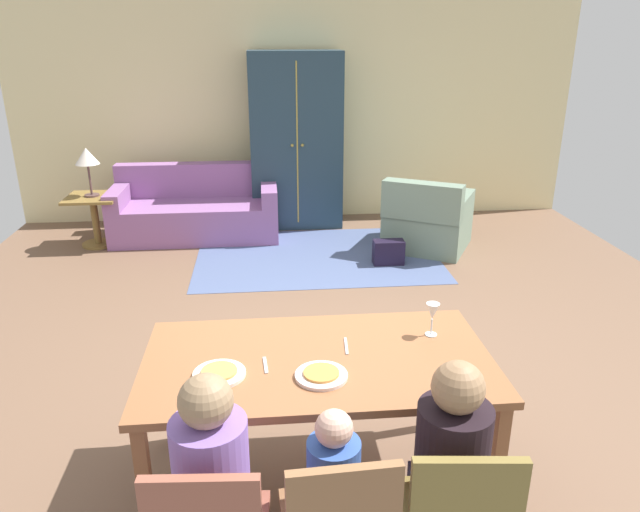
{
  "coord_description": "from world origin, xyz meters",
  "views": [
    {
      "loc": [
        -0.44,
        -3.97,
        2.28
      ],
      "look_at": [
        -0.08,
        -0.2,
        0.85
      ],
      "focal_mm": 33.24,
      "sensor_mm": 36.0,
      "label": 1
    }
  ],
  "objects_px": {
    "person_woman": "(447,483)",
    "dining_table": "(318,370)",
    "wine_glass": "(433,313)",
    "armchair": "(427,221)",
    "person_man": "(215,499)",
    "side_table": "(95,214)",
    "person_child": "(332,507)",
    "plate_near_child": "(321,376)",
    "armoire": "(296,141)",
    "handbag": "(388,252)",
    "table_lamp": "(87,158)",
    "plate_near_man": "(219,374)",
    "couch": "(196,211)"
  },
  "relations": [
    {
      "from": "person_child",
      "to": "couch",
      "type": "distance_m",
      "value": 5.08
    },
    {
      "from": "person_woman",
      "to": "wine_glass",
      "type": "bearing_deg",
      "value": 80.14
    },
    {
      "from": "person_child",
      "to": "person_woman",
      "type": "xyz_separation_m",
      "value": [
        0.48,
        0.01,
        0.08
      ]
    },
    {
      "from": "person_child",
      "to": "armoire",
      "type": "bearing_deg",
      "value": 88.28
    },
    {
      "from": "plate_near_child",
      "to": "armoire",
      "type": "bearing_deg",
      "value": 88.12
    },
    {
      "from": "person_woman",
      "to": "armoire",
      "type": "height_order",
      "value": "armoire"
    },
    {
      "from": "dining_table",
      "to": "handbag",
      "type": "relative_size",
      "value": 5.45
    },
    {
      "from": "person_woman",
      "to": "armchair",
      "type": "height_order",
      "value": "person_woman"
    },
    {
      "from": "dining_table",
      "to": "armchair",
      "type": "xyz_separation_m",
      "value": [
        1.56,
        3.6,
        -0.37
      ]
    },
    {
      "from": "plate_near_man",
      "to": "armchair",
      "type": "relative_size",
      "value": 0.21
    },
    {
      "from": "plate_near_child",
      "to": "couch",
      "type": "xyz_separation_m",
      "value": [
        -1.06,
        4.48,
        -0.47
      ]
    },
    {
      "from": "plate_near_child",
      "to": "person_woman",
      "type": "bearing_deg",
      "value": -44.4
    },
    {
      "from": "person_child",
      "to": "table_lamp",
      "type": "xyz_separation_m",
      "value": [
        -2.16,
        4.7,
        0.58
      ]
    },
    {
      "from": "plate_near_child",
      "to": "armoire",
      "type": "distance_m",
      "value": 4.85
    },
    {
      "from": "wine_glass",
      "to": "person_man",
      "type": "bearing_deg",
      "value": -142.98
    },
    {
      "from": "handbag",
      "to": "armoire",
      "type": "bearing_deg",
      "value": 119.98
    },
    {
      "from": "plate_near_child",
      "to": "wine_glass",
      "type": "distance_m",
      "value": 0.73
    },
    {
      "from": "person_woman",
      "to": "dining_table",
      "type": "bearing_deg",
      "value": 126.49
    },
    {
      "from": "person_child",
      "to": "side_table",
      "type": "distance_m",
      "value": 5.18
    },
    {
      "from": "person_woman",
      "to": "side_table",
      "type": "height_order",
      "value": "person_woman"
    },
    {
      "from": "armchair",
      "to": "handbag",
      "type": "height_order",
      "value": "armchair"
    },
    {
      "from": "person_woman",
      "to": "handbag",
      "type": "relative_size",
      "value": 3.47
    },
    {
      "from": "table_lamp",
      "to": "handbag",
      "type": "relative_size",
      "value": 1.69
    },
    {
      "from": "plate_near_child",
      "to": "person_man",
      "type": "bearing_deg",
      "value": -135.25
    },
    {
      "from": "dining_table",
      "to": "person_child",
      "type": "xyz_separation_m",
      "value": [
        -0.0,
        -0.66,
        -0.26
      ]
    },
    {
      "from": "couch",
      "to": "armchair",
      "type": "distance_m",
      "value": 2.71
    },
    {
      "from": "person_woman",
      "to": "couch",
      "type": "bearing_deg",
      "value": 107.26
    },
    {
      "from": "person_man",
      "to": "plate_near_man",
      "type": "bearing_deg",
      "value": 90.26
    },
    {
      "from": "dining_table",
      "to": "table_lamp",
      "type": "height_order",
      "value": "table_lamp"
    },
    {
      "from": "plate_near_man",
      "to": "person_woman",
      "type": "height_order",
      "value": "person_woman"
    },
    {
      "from": "wine_glass",
      "to": "table_lamp",
      "type": "bearing_deg",
      "value": 125.8
    },
    {
      "from": "plate_near_man",
      "to": "handbag",
      "type": "bearing_deg",
      "value": 65.17
    },
    {
      "from": "dining_table",
      "to": "person_man",
      "type": "bearing_deg",
      "value": -126.15
    },
    {
      "from": "wine_glass",
      "to": "person_woman",
      "type": "xyz_separation_m",
      "value": [
        -0.14,
        -0.83,
        -0.38
      ]
    },
    {
      "from": "plate_near_child",
      "to": "wine_glass",
      "type": "bearing_deg",
      "value": 29.85
    },
    {
      "from": "wine_glass",
      "to": "armchair",
      "type": "xyz_separation_m",
      "value": [
        0.93,
        3.42,
        -0.57
      ]
    },
    {
      "from": "wine_glass",
      "to": "person_child",
      "type": "distance_m",
      "value": 1.14
    },
    {
      "from": "plate_near_man",
      "to": "person_woman",
      "type": "xyz_separation_m",
      "value": [
        0.96,
        -0.53,
        -0.26
      ]
    },
    {
      "from": "plate_near_child",
      "to": "person_man",
      "type": "distance_m",
      "value": 0.72
    },
    {
      "from": "table_lamp",
      "to": "person_man",
      "type": "bearing_deg",
      "value": -70.28
    },
    {
      "from": "handbag",
      "to": "couch",
      "type": "bearing_deg",
      "value": 150.99
    },
    {
      "from": "dining_table",
      "to": "person_man",
      "type": "relative_size",
      "value": 1.57
    },
    {
      "from": "plate_near_child",
      "to": "person_woman",
      "type": "height_order",
      "value": "person_woman"
    },
    {
      "from": "handbag",
      "to": "table_lamp",
      "type": "bearing_deg",
      "value": 164.26
    },
    {
      "from": "person_man",
      "to": "side_table",
      "type": "height_order",
      "value": "person_man"
    },
    {
      "from": "armchair",
      "to": "side_table",
      "type": "distance_m",
      "value": 3.74
    },
    {
      "from": "side_table",
      "to": "plate_near_man",
      "type": "bearing_deg",
      "value": -68.02
    },
    {
      "from": "plate_near_child",
      "to": "armchair",
      "type": "relative_size",
      "value": 0.21
    },
    {
      "from": "side_table",
      "to": "person_child",
      "type": "bearing_deg",
      "value": -65.34
    },
    {
      "from": "dining_table",
      "to": "plate_near_child",
      "type": "relative_size",
      "value": 6.97
    }
  ]
}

